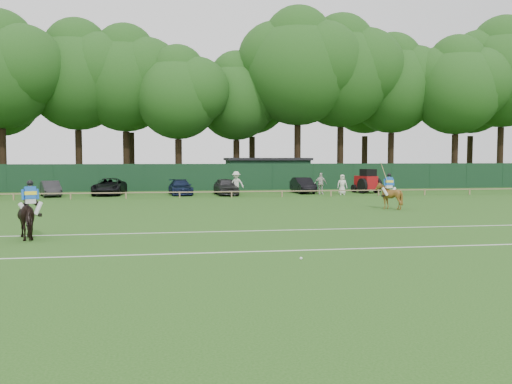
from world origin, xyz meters
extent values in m
plane|color=#1E4C14|center=(0.00, 0.00, 0.00)|extent=(160.00, 160.00, 0.00)
imported|color=black|center=(-9.08, -1.74, 0.86)|extent=(1.64, 2.24, 1.72)
imported|color=brown|center=(9.31, 7.21, 0.80)|extent=(1.41, 1.55, 1.60)
imported|color=#2E2E30|center=(-13.11, 21.41, 0.62)|extent=(2.42, 3.99, 1.24)
imported|color=black|center=(-8.66, 22.28, 0.69)|extent=(2.64, 5.10, 1.37)
imported|color=#121C39|center=(-2.85, 21.63, 0.62)|extent=(2.12, 4.43, 1.24)
imported|color=#303032|center=(0.84, 20.77, 0.70)|extent=(1.97, 4.24, 1.40)
imported|color=black|center=(7.73, 22.10, 0.67)|extent=(1.54, 4.11, 1.34)
imported|color=silver|center=(1.62, 20.01, 0.98)|extent=(1.46, 1.20, 1.97)
imported|color=beige|center=(8.82, 20.41, 0.90)|extent=(1.07, 0.49, 1.80)
imported|color=silver|center=(10.46, 19.61, 0.84)|extent=(0.89, 0.65, 1.67)
cube|color=silver|center=(-9.08, -1.74, 1.46)|extent=(0.43, 0.38, 0.18)
cube|color=blue|center=(-9.08, -1.74, 1.78)|extent=(0.49, 0.44, 0.51)
cube|color=yellow|center=(-9.08, -1.74, 1.76)|extent=(0.51, 0.43, 0.18)
sphere|color=black|center=(-9.08, -1.74, 2.15)|extent=(0.25, 0.25, 0.25)
cylinder|color=silver|center=(-8.83, -1.69, 1.16)|extent=(0.38, 0.45, 0.59)
cylinder|color=silver|center=(-9.30, -1.89, 1.16)|extent=(0.47, 0.28, 0.59)
cube|color=silver|center=(9.31, 7.21, 1.36)|extent=(0.38, 0.29, 0.18)
cube|color=blue|center=(9.31, 7.21, 1.68)|extent=(0.42, 0.34, 0.51)
cube|color=yellow|center=(9.31, 7.21, 1.66)|extent=(0.45, 0.32, 0.18)
sphere|color=black|center=(9.31, 7.21, 2.05)|extent=(0.25, 0.25, 0.25)
cylinder|color=silver|center=(9.56, 7.14, 1.06)|extent=(0.42, 0.32, 0.59)
cylinder|color=silver|center=(9.05, 7.18, 1.06)|extent=(0.42, 0.36, 0.59)
cylinder|color=tan|center=(9.01, 7.28, 2.23)|extent=(0.23, 0.60, 1.17)
sphere|color=silver|center=(0.19, -7.62, 0.04)|extent=(0.09, 0.09, 0.09)
cube|color=silver|center=(0.00, -6.00, 0.01)|extent=(60.00, 0.10, 0.01)
cube|color=silver|center=(0.00, -1.00, 0.01)|extent=(60.00, 0.10, 0.01)
cube|color=#997F5B|center=(0.00, 18.00, 0.45)|extent=(62.00, 0.08, 0.08)
cube|color=#14351E|center=(0.00, 27.00, 1.25)|extent=(92.00, 0.04, 2.50)
cube|color=#14331E|center=(6.00, 30.00, 1.40)|extent=(8.00, 4.00, 2.80)
cube|color=black|center=(6.00, 30.00, 2.92)|extent=(8.40, 4.40, 0.24)
cube|color=#9E0E12|center=(13.23, 21.50, 0.91)|extent=(1.54, 2.28, 1.13)
cube|color=black|center=(13.30, 21.16, 1.70)|extent=(1.26, 1.32, 0.78)
cylinder|color=black|center=(12.63, 20.75, 0.65)|extent=(0.53, 1.33, 1.30)
cylinder|color=black|center=(14.08, 21.06, 0.65)|extent=(0.53, 1.33, 1.30)
cylinder|color=black|center=(12.41, 22.21, 0.35)|extent=(0.40, 0.73, 0.70)
cylinder|color=black|center=(13.69, 22.49, 0.35)|extent=(0.40, 0.73, 0.70)
camera|label=1|loc=(-3.80, -23.66, 3.17)|focal=38.00mm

